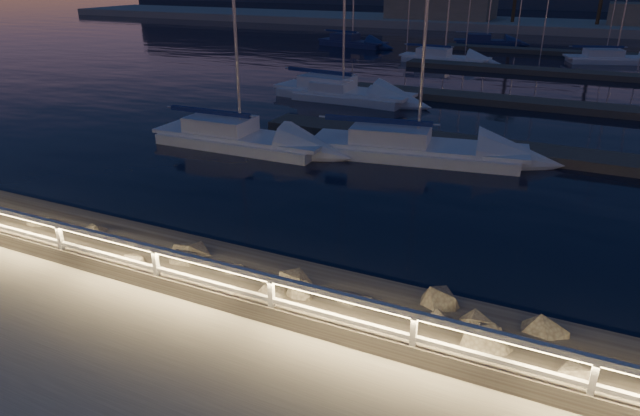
# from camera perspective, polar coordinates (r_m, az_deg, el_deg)

# --- Properties ---
(ground) EXTENTS (400.00, 400.00, 0.00)m
(ground) POSITION_cam_1_polar(r_m,az_deg,el_deg) (11.38, 4.20, -13.56)
(ground) COLOR #ADA89C
(ground) RESTS_ON ground
(harbor_water) EXTENTS (400.00, 440.00, 0.60)m
(harbor_water) POSITION_cam_1_polar(r_m,az_deg,el_deg) (40.66, 21.10, 10.38)
(harbor_water) COLOR black
(harbor_water) RESTS_ON ground
(guard_rail) EXTENTS (44.11, 0.12, 1.06)m
(guard_rail) POSITION_cam_1_polar(r_m,az_deg,el_deg) (10.96, 3.97, -10.22)
(guard_rail) COLOR white
(guard_rail) RESTS_ON ground
(floating_docks) EXTENTS (22.00, 36.00, 0.40)m
(floating_docks) POSITION_cam_1_polar(r_m,az_deg,el_deg) (41.82, 21.40, 11.44)
(floating_docks) COLOR #5A534B
(floating_docks) RESTS_ON ground
(far_shore) EXTENTS (160.00, 14.00, 5.20)m
(far_shore) POSITION_cam_1_polar(r_m,az_deg,el_deg) (82.95, 24.45, 16.41)
(far_shore) COLOR #ADA89C
(far_shore) RESTS_ON ground
(sailboat_a) EXTENTS (6.48, 2.01, 11.05)m
(sailboat_a) POSITION_cam_1_polar(r_m,az_deg,el_deg) (34.84, 2.06, 11.31)
(sailboat_a) COLOR silver
(sailboat_a) RESTS_ON ground
(sailboat_b) EXTENTS (8.21, 2.64, 13.88)m
(sailboat_b) POSITION_cam_1_polar(r_m,az_deg,el_deg) (25.86, -8.33, 7.12)
(sailboat_b) COLOR silver
(sailboat_b) RESTS_ON ground
(sailboat_c) EXTENTS (9.21, 4.05, 15.13)m
(sailboat_c) POSITION_cam_1_polar(r_m,az_deg,el_deg) (24.42, 9.14, 6.14)
(sailboat_c) COLOR silver
(sailboat_c) RESTS_ON ground
(sailboat_f) EXTENTS (8.98, 3.52, 14.92)m
(sailboat_f) POSITION_cam_1_polar(r_m,az_deg,el_deg) (35.43, 1.97, 11.61)
(sailboat_f) COLOR silver
(sailboat_f) RESTS_ON ground
(sailboat_i) EXTENTS (7.71, 3.56, 12.75)m
(sailboat_i) POSITION_cam_1_polar(r_m,az_deg,el_deg) (60.91, 3.11, 16.27)
(sailboat_i) COLOR navy
(sailboat_i) RESTS_ON ground
(sailboat_j) EXTENTS (7.59, 2.57, 12.76)m
(sailboat_j) POSITION_cam_1_polar(r_m,az_deg,el_deg) (51.01, 12.13, 14.52)
(sailboat_j) COLOR silver
(sailboat_j) RESTS_ON ground
(sailboat_k) EXTENTS (8.34, 4.69, 13.67)m
(sailboat_k) POSITION_cam_1_polar(r_m,az_deg,el_deg) (55.41, 27.22, 13.20)
(sailboat_k) COLOR silver
(sailboat_k) RESTS_ON ground
(sailboat_m) EXTENTS (6.92, 3.56, 11.43)m
(sailboat_m) POSITION_cam_1_polar(r_m,az_deg,el_deg) (64.12, 16.15, 15.75)
(sailboat_m) COLOR navy
(sailboat_m) RESTS_ON ground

